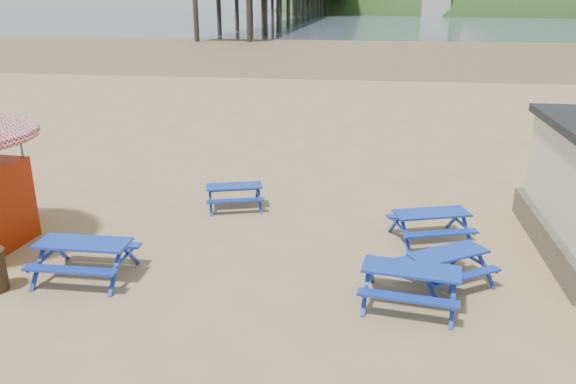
# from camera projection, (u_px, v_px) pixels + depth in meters

# --- Properties ---
(ground) EXTENTS (400.00, 400.00, 0.00)m
(ground) POSITION_uv_depth(u_px,v_px,m) (258.00, 249.00, 13.83)
(ground) COLOR tan
(ground) RESTS_ON ground
(wet_sand) EXTENTS (400.00, 400.00, 0.00)m
(wet_sand) POSITION_uv_depth(u_px,v_px,m) (352.00, 50.00, 65.18)
(wet_sand) COLOR olive
(wet_sand) RESTS_ON ground
(sea) EXTENTS (400.00, 400.00, 0.00)m
(sea) POSITION_uv_depth(u_px,v_px,m) (367.00, 17.00, 172.56)
(sea) COLOR #43535F
(sea) RESTS_ON ground
(picnic_table_blue_a) EXTENTS (1.94, 1.73, 0.68)m
(picnic_table_blue_a) POSITION_uv_depth(u_px,v_px,m) (234.00, 196.00, 16.47)
(picnic_table_blue_a) COLOR #070892
(picnic_table_blue_a) RESTS_ON ground
(picnic_table_blue_c) EXTENTS (2.24, 2.01, 0.78)m
(picnic_table_blue_c) POSITION_uv_depth(u_px,v_px,m) (430.00, 226.00, 14.18)
(picnic_table_blue_c) COLOR #070892
(picnic_table_blue_c) RESTS_ON ground
(picnic_table_blue_d) EXTENTS (2.04, 1.66, 0.84)m
(picnic_table_blue_d) POSITION_uv_depth(u_px,v_px,m) (85.00, 259.00, 12.33)
(picnic_table_blue_d) COLOR #070892
(picnic_table_blue_d) RESTS_ON ground
(picnic_table_blue_e) EXTENTS (2.10, 1.78, 0.80)m
(picnic_table_blue_e) POSITION_uv_depth(u_px,v_px,m) (410.00, 286.00, 11.24)
(picnic_table_blue_e) COLOR #070892
(picnic_table_blue_e) RESTS_ON ground
(picnic_table_blue_f) EXTENTS (2.22, 2.12, 0.73)m
(picnic_table_blue_f) POSITION_uv_depth(u_px,v_px,m) (447.00, 267.00, 12.10)
(picnic_table_blue_f) COLOR #070892
(picnic_table_blue_f) RESTS_ON ground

